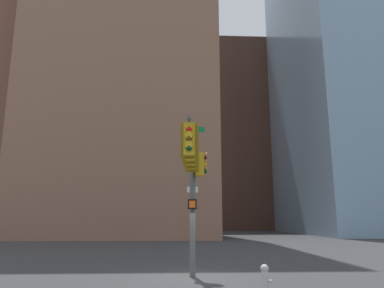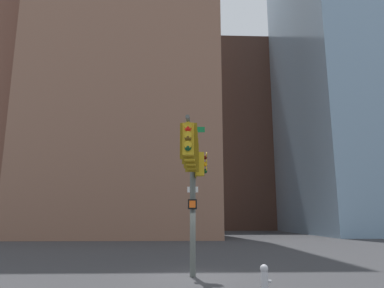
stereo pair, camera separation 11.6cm
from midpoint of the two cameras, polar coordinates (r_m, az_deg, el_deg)
The scene contains 7 objects.
ground_plane at distance 15.25m, azimuth -0.25°, elevation -20.44°, with size 200.00×200.00×0.00m, color #38383A.
signal_pole_assembly at distance 13.63m, azimuth -0.13°, elevation -3.53°, with size 1.20×5.34×6.31m.
fire_hydrant at distance 12.17m, azimuth 11.31°, elevation -20.20°, with size 0.34×0.26×0.87m.
building_brick_nearside at distance 52.97m, azimuth -10.09°, elevation 15.53°, with size 23.17×18.41×52.81m, color #845B47.
building_brick_midblock at distance 57.39m, azimuth -24.63°, elevation 4.71°, with size 16.88×19.06×34.97m, color brown.
building_glass_tower at distance 73.06m, azimuth 27.83°, elevation 19.54°, with size 32.93×25.46×77.21m, color #7A99B2.
building_brick_farside at distance 77.72m, azimuth 8.30°, elevation 1.00°, with size 22.99×17.15×38.52m, color #4C3328.
Camera 1 is at (-0.73, -15.06, 2.31)m, focal length 33.33 mm.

